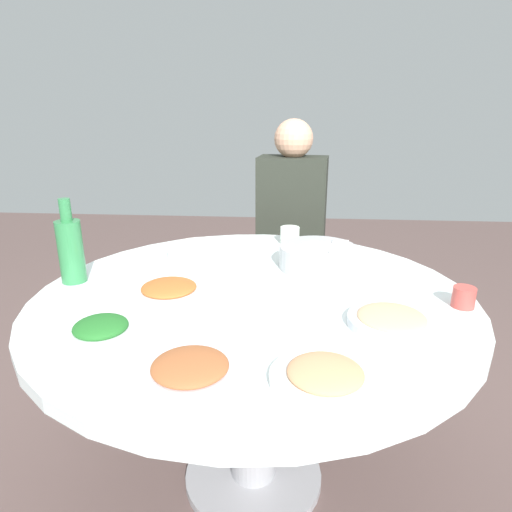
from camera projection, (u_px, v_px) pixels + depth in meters
ground at (253, 478)px, 1.60m from camera, size 8.00×8.00×0.00m
round_dining_table at (253, 332)px, 1.42m from camera, size 1.33×1.33×0.72m
rice_bowl at (318, 256)px, 1.58m from camera, size 0.27×0.27×0.09m
soup_bowl at (202, 254)px, 1.64m from camera, size 0.25×0.27×0.06m
dish_noodles at (391, 320)px, 1.16m from camera, size 0.23×0.23×0.04m
dish_stirfry at (190, 369)px, 0.94m from camera, size 0.21×0.21×0.04m
dish_greens at (101, 330)px, 1.10m from camera, size 0.20×0.20×0.05m
dish_tofu_braise at (169, 290)px, 1.35m from camera, size 0.23×0.23×0.04m
dish_shrimp at (325, 376)px, 0.92m from camera, size 0.23×0.23×0.04m
green_bottle at (71, 249)px, 1.43m from camera, size 0.08×0.08×0.27m
tea_cup_near at (290, 235)px, 1.85m from camera, size 0.08×0.08×0.07m
tea_cup_far at (464, 297)px, 1.27m from camera, size 0.06×0.06×0.06m
stool_for_diner_left at (289, 306)px, 2.45m from camera, size 0.35×0.35×0.46m
diner_left at (292, 209)px, 2.27m from camera, size 0.38×0.36×0.76m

